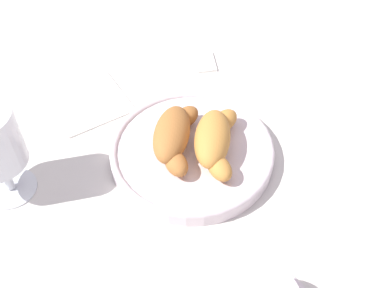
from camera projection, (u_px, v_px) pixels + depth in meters
The scene contains 6 objects.
ground_plane at pixel (198, 164), 0.68m from camera, with size 2.20×2.20×0.00m, color silver.
pastry_plate at pixel (192, 152), 0.68m from camera, with size 0.23×0.23×0.02m.
croissant_large at pixel (174, 135), 0.66m from camera, with size 0.12×0.10×0.04m.
croissant_small at pixel (215, 139), 0.65m from camera, with size 0.12×0.10×0.04m.
sugar_packet at pixel (205, 61), 0.82m from camera, with size 0.05×0.03×0.01m, color white.
folded_napkin at pixel (88, 102), 0.76m from camera, with size 0.11×0.11×0.01m, color silver.
Camera 1 is at (0.40, -0.15, 0.53)m, focal length 45.67 mm.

